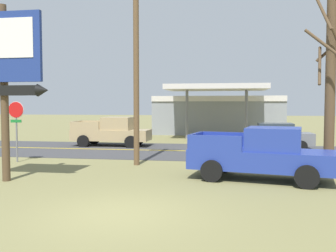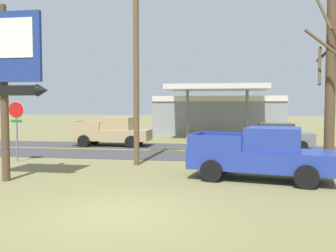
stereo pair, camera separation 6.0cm
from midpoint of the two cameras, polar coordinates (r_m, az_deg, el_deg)
The scene contains 11 objects.
ground_plane at distance 9.77m, azimuth -7.80°, elevation -13.30°, with size 180.00×180.00×0.00m, color olive.
road_asphalt at distance 22.29m, azimuth 2.20°, elevation -3.87°, with size 140.00×8.00×0.02m, color #3D3D3F.
road_centre_line at distance 22.29m, azimuth 2.20°, elevation -3.84°, with size 126.00×0.20×0.01m, color gold.
motel_sign at distance 14.58m, azimuth -24.08°, elevation 8.94°, with size 3.36×0.54×6.37m.
stop_sign at distance 19.34m, azimuth -22.29°, elevation 0.79°, with size 0.80×0.08×2.95m.
utility_pole at distance 17.20m, azimuth -4.85°, elevation 10.94°, with size 1.93×0.26×9.54m.
bare_tree at distance 16.37m, azimuth 23.94°, elevation 6.62°, with size 2.25×2.25×7.15m.
gas_station at distance 35.94m, azimuth 7.90°, elevation 1.91°, with size 12.00×11.50×4.40m.
pickup_blue_parked_on_lawn at distance 14.12m, azimuth 14.48°, elevation -4.24°, with size 5.48×2.97×1.96m.
pickup_tan_on_road at distance 25.23m, azimuth -8.46°, elevation -0.89°, with size 5.20×2.24×1.96m.
car_grey_near_lane at distance 24.21m, azimuth 16.62°, elevation -1.49°, with size 4.20×2.00×1.64m.
Camera 2 is at (2.83, -8.93, 2.78)m, focal length 39.44 mm.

